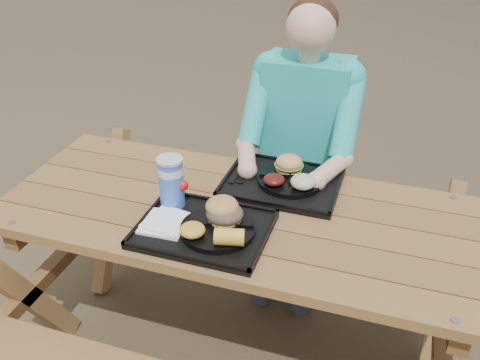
% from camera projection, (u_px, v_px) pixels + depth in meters
% --- Properties ---
extents(ground, '(60.00, 60.00, 0.00)m').
position_uv_depth(ground, '(240.00, 350.00, 2.37)').
color(ground, '#999999').
rests_on(ground, ground).
extents(picnic_table, '(1.80, 1.49, 0.75)m').
position_uv_depth(picnic_table, '(240.00, 286.00, 2.17)').
color(picnic_table, '#999999').
rests_on(picnic_table, ground).
extents(tray_near, '(0.45, 0.35, 0.02)m').
position_uv_depth(tray_near, '(204.00, 230.00, 1.86)').
color(tray_near, black).
rests_on(tray_near, picnic_table).
extents(tray_far, '(0.45, 0.35, 0.02)m').
position_uv_depth(tray_far, '(282.00, 184.00, 2.12)').
color(tray_far, black).
rests_on(tray_far, picnic_table).
extents(plate_near, '(0.26, 0.26, 0.02)m').
position_uv_depth(plate_near, '(218.00, 229.00, 1.83)').
color(plate_near, black).
rests_on(plate_near, tray_near).
extents(plate_far, '(0.26, 0.26, 0.02)m').
position_uv_depth(plate_far, '(290.00, 180.00, 2.11)').
color(plate_far, black).
rests_on(plate_far, tray_far).
extents(napkin_stack, '(0.16, 0.16, 0.02)m').
position_uv_depth(napkin_stack, '(165.00, 223.00, 1.86)').
color(napkin_stack, white).
rests_on(napkin_stack, tray_near).
extents(soda_cup, '(0.09, 0.09, 0.18)m').
position_uv_depth(soda_cup, '(171.00, 183.00, 1.93)').
color(soda_cup, blue).
rests_on(soda_cup, tray_near).
extents(condiment_bbq, '(0.05, 0.05, 0.03)m').
position_uv_depth(condiment_bbq, '(218.00, 205.00, 1.94)').
color(condiment_bbq, black).
rests_on(condiment_bbq, tray_near).
extents(condiment_mustard, '(0.04, 0.04, 0.03)m').
position_uv_depth(condiment_mustard, '(232.00, 208.00, 1.93)').
color(condiment_mustard, yellow).
rests_on(condiment_mustard, tray_near).
extents(sandwich, '(0.12, 0.12, 0.13)m').
position_uv_depth(sandwich, '(225.00, 205.00, 1.82)').
color(sandwich, '#BF8743').
rests_on(sandwich, plate_near).
extents(mac_cheese, '(0.09, 0.09, 0.04)m').
position_uv_depth(mac_cheese, '(192.00, 230.00, 1.77)').
color(mac_cheese, gold).
rests_on(mac_cheese, plate_near).
extents(corn_cob, '(0.12, 0.12, 0.06)m').
position_uv_depth(corn_cob, '(229.00, 237.00, 1.73)').
color(corn_cob, gold).
rests_on(corn_cob, plate_near).
extents(cutlery_far, '(0.06, 0.16, 0.01)m').
position_uv_depth(cutlery_far, '(242.00, 173.00, 2.16)').
color(cutlery_far, black).
rests_on(cutlery_far, tray_far).
extents(burger, '(0.11, 0.11, 0.10)m').
position_uv_depth(burger, '(289.00, 159.00, 2.13)').
color(burger, '#E0904F').
rests_on(burger, plate_far).
extents(baked_beans, '(0.08, 0.08, 0.04)m').
position_uv_depth(baked_beans, '(274.00, 180.00, 2.05)').
color(baked_beans, '#511210').
rests_on(baked_beans, plate_far).
extents(potato_salad, '(0.10, 0.10, 0.05)m').
position_uv_depth(potato_salad, '(303.00, 182.00, 2.02)').
color(potato_salad, beige).
rests_on(potato_salad, plate_far).
extents(diner, '(0.48, 0.84, 1.28)m').
position_uv_depth(diner, '(302.00, 161.00, 2.53)').
color(diner, teal).
rests_on(diner, ground).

